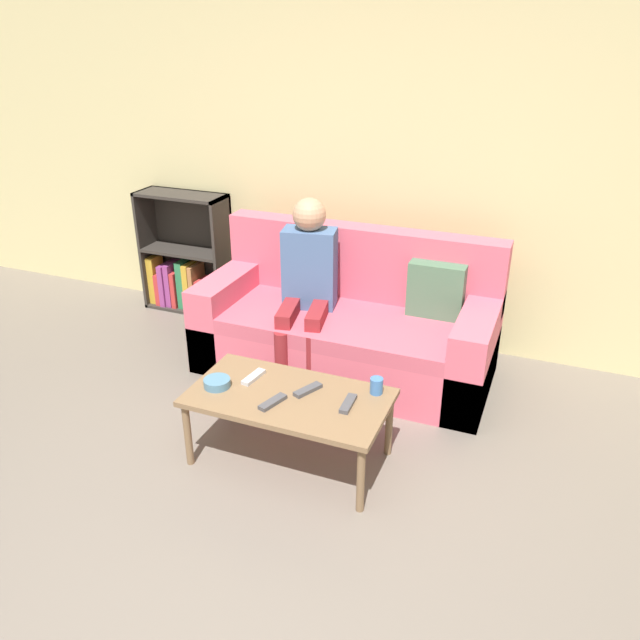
{
  "coord_description": "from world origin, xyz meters",
  "views": [
    {
      "loc": [
        1.14,
        -1.41,
        2.17
      ],
      "look_at": [
        -0.08,
        1.61,
        0.61
      ],
      "focal_mm": 35.0,
      "sensor_mm": 36.0,
      "label": 1
    }
  ],
  "objects_px": {
    "couch": "(348,328)",
    "tv_remote_0": "(348,404)",
    "person_adult": "(307,275)",
    "tv_remote_2": "(254,377)",
    "snack_bowl": "(217,383)",
    "cup_near": "(376,386)",
    "tv_remote_1": "(273,402)",
    "tv_remote_3": "(308,390)",
    "bookshelf": "(185,265)",
    "coffee_table": "(289,401)"
  },
  "relations": [
    {
      "from": "couch",
      "to": "tv_remote_0",
      "type": "distance_m",
      "value": 1.11
    },
    {
      "from": "person_adult",
      "to": "tv_remote_2",
      "type": "bearing_deg",
      "value": -97.83
    },
    {
      "from": "tv_remote_2",
      "to": "snack_bowl",
      "type": "bearing_deg",
      "value": -127.49
    },
    {
      "from": "couch",
      "to": "tv_remote_2",
      "type": "relative_size",
      "value": 11.16
    },
    {
      "from": "tv_remote_2",
      "to": "tv_remote_0",
      "type": "bearing_deg",
      "value": 1.75
    },
    {
      "from": "couch",
      "to": "tv_remote_2",
      "type": "distance_m",
      "value": 1.01
    },
    {
      "from": "person_adult",
      "to": "cup_near",
      "type": "xyz_separation_m",
      "value": [
        0.73,
        -0.79,
        -0.23
      ]
    },
    {
      "from": "tv_remote_1",
      "to": "tv_remote_3",
      "type": "relative_size",
      "value": 1.01
    },
    {
      "from": "bookshelf",
      "to": "coffee_table",
      "type": "relative_size",
      "value": 0.93
    },
    {
      "from": "tv_remote_0",
      "to": "cup_near",
      "type": "bearing_deg",
      "value": 57.49
    },
    {
      "from": "couch",
      "to": "bookshelf",
      "type": "xyz_separation_m",
      "value": [
        -1.6,
        0.48,
        0.07
      ]
    },
    {
      "from": "person_adult",
      "to": "tv_remote_3",
      "type": "relative_size",
      "value": 6.74
    },
    {
      "from": "bookshelf",
      "to": "tv_remote_0",
      "type": "xyz_separation_m",
      "value": [
        1.97,
        -1.52,
        0.05
      ]
    },
    {
      "from": "cup_near",
      "to": "tv_remote_2",
      "type": "xyz_separation_m",
      "value": [
        -0.67,
        -0.11,
        -0.03
      ]
    },
    {
      "from": "bookshelf",
      "to": "coffee_table",
      "type": "height_order",
      "value": "bookshelf"
    },
    {
      "from": "cup_near",
      "to": "tv_remote_1",
      "type": "distance_m",
      "value": 0.55
    },
    {
      "from": "cup_near",
      "to": "tv_remote_2",
      "type": "distance_m",
      "value": 0.68
    },
    {
      "from": "cup_near",
      "to": "bookshelf",
      "type": "bearing_deg",
      "value": 146.76
    },
    {
      "from": "person_adult",
      "to": "couch",
      "type": "bearing_deg",
      "value": 6.53
    },
    {
      "from": "couch",
      "to": "snack_bowl",
      "type": "bearing_deg",
      "value": -106.96
    },
    {
      "from": "snack_bowl",
      "to": "tv_remote_1",
      "type": "bearing_deg",
      "value": -7.02
    },
    {
      "from": "tv_remote_0",
      "to": "tv_remote_3",
      "type": "relative_size",
      "value": 0.99
    },
    {
      "from": "snack_bowl",
      "to": "coffee_table",
      "type": "bearing_deg",
      "value": 9.24
    },
    {
      "from": "bookshelf",
      "to": "snack_bowl",
      "type": "distance_m",
      "value": 2.04
    },
    {
      "from": "person_adult",
      "to": "tv_remote_0",
      "type": "relative_size",
      "value": 6.83
    },
    {
      "from": "coffee_table",
      "to": "snack_bowl",
      "type": "height_order",
      "value": "snack_bowl"
    },
    {
      "from": "person_adult",
      "to": "snack_bowl",
      "type": "bearing_deg",
      "value": -106.22
    },
    {
      "from": "bookshelf",
      "to": "tv_remote_1",
      "type": "distance_m",
      "value": 2.3
    },
    {
      "from": "snack_bowl",
      "to": "tv_remote_3",
      "type": "bearing_deg",
      "value": 15.8
    },
    {
      "from": "couch",
      "to": "bookshelf",
      "type": "distance_m",
      "value": 1.67
    },
    {
      "from": "coffee_table",
      "to": "cup_near",
      "type": "relative_size",
      "value": 11.97
    },
    {
      "from": "tv_remote_0",
      "to": "snack_bowl",
      "type": "height_order",
      "value": "snack_bowl"
    },
    {
      "from": "cup_near",
      "to": "tv_remote_0",
      "type": "height_order",
      "value": "cup_near"
    },
    {
      "from": "person_adult",
      "to": "snack_bowl",
      "type": "height_order",
      "value": "person_adult"
    },
    {
      "from": "bookshelf",
      "to": "person_adult",
      "type": "relative_size",
      "value": 0.83
    },
    {
      "from": "couch",
      "to": "bookshelf",
      "type": "bearing_deg",
      "value": 163.25
    },
    {
      "from": "bookshelf",
      "to": "cup_near",
      "type": "bearing_deg",
      "value": -33.24
    },
    {
      "from": "coffee_table",
      "to": "snack_bowl",
      "type": "distance_m",
      "value": 0.4
    },
    {
      "from": "tv_remote_2",
      "to": "snack_bowl",
      "type": "height_order",
      "value": "snack_bowl"
    },
    {
      "from": "snack_bowl",
      "to": "bookshelf",
      "type": "bearing_deg",
      "value": 127.92
    },
    {
      "from": "bookshelf",
      "to": "snack_bowl",
      "type": "relative_size",
      "value": 6.81
    },
    {
      "from": "bookshelf",
      "to": "tv_remote_2",
      "type": "relative_size",
      "value": 5.58
    },
    {
      "from": "couch",
      "to": "coffee_table",
      "type": "distance_m",
      "value": 1.07
    },
    {
      "from": "person_adult",
      "to": "cup_near",
      "type": "bearing_deg",
      "value": -58.91
    },
    {
      "from": "tv_remote_0",
      "to": "tv_remote_2",
      "type": "xyz_separation_m",
      "value": [
        -0.57,
        0.06,
        0.0
      ]
    },
    {
      "from": "tv_remote_2",
      "to": "coffee_table",
      "type": "bearing_deg",
      "value": -10.52
    },
    {
      "from": "tv_remote_1",
      "to": "snack_bowl",
      "type": "height_order",
      "value": "snack_bowl"
    },
    {
      "from": "bookshelf",
      "to": "coffee_table",
      "type": "xyz_separation_m",
      "value": [
        1.65,
        -1.55,
        -0.0
      ]
    },
    {
      "from": "coffee_table",
      "to": "snack_bowl",
      "type": "relative_size",
      "value": 7.34
    },
    {
      "from": "coffee_table",
      "to": "tv_remote_3",
      "type": "bearing_deg",
      "value": 41.17
    }
  ]
}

